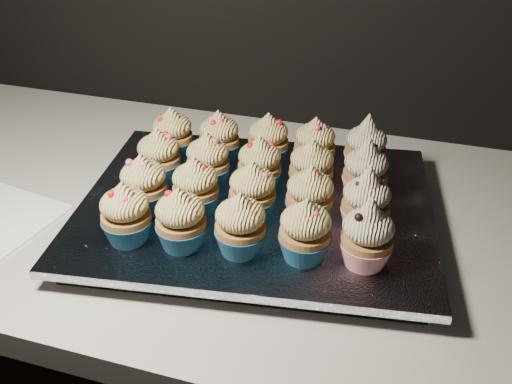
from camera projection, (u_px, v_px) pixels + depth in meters
worktop at (216, 212)px, 0.87m from camera, size 2.44×0.64×0.04m
baking_tray at (256, 215)px, 0.81m from camera, size 0.49×0.40×0.02m
foil_lining at (256, 205)px, 0.80m from camera, size 0.53×0.44×0.01m
cupcake_0 at (126, 214)px, 0.70m from camera, size 0.06×0.06×0.08m
cupcake_1 at (181, 220)px, 0.69m from camera, size 0.06×0.06×0.08m
cupcake_2 at (240, 225)px, 0.68m from camera, size 0.06×0.06×0.08m
cupcake_3 at (305, 232)px, 0.67m from camera, size 0.06×0.06×0.08m
cupcake_4 at (367, 236)px, 0.66m from camera, size 0.06×0.06×0.10m
cupcake_5 at (144, 185)px, 0.76m from camera, size 0.06×0.06×0.08m
cupcake_6 at (196, 188)px, 0.75m from camera, size 0.06×0.06×0.08m
cupcake_7 at (252, 192)px, 0.75m from camera, size 0.06×0.06×0.08m
cupcake_8 at (310, 197)px, 0.74m from camera, size 0.06×0.06×0.08m
cupcake_9 at (366, 202)px, 0.72m from camera, size 0.06×0.06×0.10m
cupcake_10 at (159, 157)px, 0.83m from camera, size 0.06×0.06×0.08m
cupcake_11 at (208, 161)px, 0.81m from camera, size 0.06×0.06×0.08m
cupcake_12 at (260, 165)px, 0.80m from camera, size 0.06×0.06×0.08m
cupcake_13 at (311, 168)px, 0.80m from camera, size 0.06×0.06×0.08m
cupcake_14 at (366, 171)px, 0.79m from camera, size 0.06×0.06×0.10m
cupcake_15 at (173, 135)px, 0.88m from camera, size 0.06×0.06×0.08m
cupcake_16 at (219, 138)px, 0.88m from camera, size 0.06×0.06×0.08m
cupcake_17 at (268, 141)px, 0.87m from camera, size 0.06×0.06×0.08m
cupcake_18 at (315, 145)px, 0.86m from camera, size 0.06×0.06×0.08m
cupcake_19 at (366, 147)px, 0.85m from camera, size 0.06×0.06×0.10m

